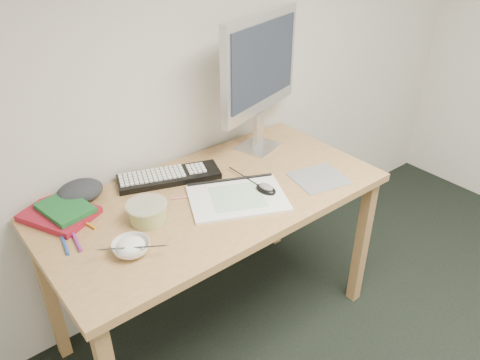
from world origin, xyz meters
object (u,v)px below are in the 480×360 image
object	(u,v)px
monitor	(260,68)
rice_bowl	(131,248)
desk	(215,211)
keyboard	(169,177)
sketchpad	(237,198)

from	to	relation	value
monitor	rice_bowl	size ratio (longest dim) A/B	4.84
desk	keyboard	world-z (taller)	keyboard
desk	rice_bowl	size ratio (longest dim) A/B	10.79
sketchpad	monitor	distance (m)	0.61
keyboard	desk	bearing A→B (deg)	-49.76
sketchpad	desk	bearing A→B (deg)	146.56
desk	monitor	xyz separation A→B (m)	(0.42, 0.21, 0.48)
desk	monitor	bearing A→B (deg)	26.48
keyboard	monitor	xyz separation A→B (m)	(0.50, -0.01, 0.38)
monitor	sketchpad	bearing A→B (deg)	-157.45
keyboard	rice_bowl	size ratio (longest dim) A/B	3.34
keyboard	rice_bowl	distance (m)	0.49
sketchpad	rice_bowl	bearing A→B (deg)	-151.26
rice_bowl	keyboard	bearing A→B (deg)	43.57
monitor	rice_bowl	distance (m)	0.98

